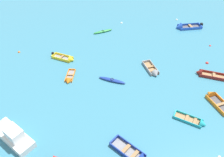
% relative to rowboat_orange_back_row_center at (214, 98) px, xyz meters
% --- Properties ---
extents(rowboat_orange_back_row_center, '(2.01, 3.91, 1.24)m').
position_rel_rowboat_orange_back_row_center_xyz_m(rowboat_orange_back_row_center, '(0.00, 0.00, 0.00)').
color(rowboat_orange_back_row_center, '#4C4C51').
rests_on(rowboat_orange_back_row_center, ground_plane).
extents(kayak_deep_blue_far_left, '(3.39, 2.24, 0.34)m').
position_rel_rowboat_orange_back_row_center_xyz_m(kayak_deep_blue_far_left, '(-11.21, 5.07, -0.03)').
color(kayak_deep_blue_far_left, navy).
rests_on(kayak_deep_blue_far_left, ground_plane).
extents(rowboat_blue_cluster_inner, '(4.87, 1.65, 1.48)m').
position_rel_rowboat_orange_back_row_center_xyz_m(rowboat_blue_cluster_inner, '(3.36, 17.27, 0.02)').
color(rowboat_blue_cluster_inner, '#4C4C51').
rests_on(rowboat_blue_cluster_inner, ground_plane).
extents(rowboat_grey_distant_center, '(1.65, 3.64, 1.09)m').
position_rel_rowboat_orange_back_row_center_xyz_m(rowboat_grey_distant_center, '(-5.50, 5.92, -0.01)').
color(rowboat_grey_distant_center, '#99754C').
rests_on(rowboat_grey_distant_center, ground_plane).
extents(rowboat_yellow_near_camera, '(3.47, 2.73, 1.02)m').
position_rel_rowboat_orange_back_row_center_xyz_m(rowboat_yellow_near_camera, '(-16.86, 10.73, -0.01)').
color(rowboat_yellow_near_camera, gray).
rests_on(rowboat_yellow_near_camera, ground_plane).
extents(rowboat_turquoise_far_back, '(3.29, 2.87, 0.98)m').
position_rel_rowboat_orange_back_row_center_xyz_m(rowboat_turquoise_far_back, '(-3.46, -3.06, -0.04)').
color(rowboat_turquoise_far_back, '#99754C').
rests_on(rowboat_turquoise_far_back, ground_plane).
extents(motor_launch_white_back_row_left, '(4.92, 5.15, 2.14)m').
position_rel_rowboat_orange_back_row_center_xyz_m(motor_launch_white_back_row_left, '(-22.40, -1.82, 0.40)').
color(motor_launch_white_back_row_left, white).
rests_on(motor_launch_white_back_row_left, ground_plane).
extents(rowboat_maroon_outer_right, '(3.93, 2.73, 1.07)m').
position_rel_rowboat_orange_back_row_center_xyz_m(rowboat_maroon_outer_right, '(1.06, 4.41, -0.01)').
color(rowboat_maroon_outer_right, '#99754C').
rests_on(rowboat_maroon_outer_right, ground_plane).
extents(kayak_green_foreground_center, '(3.46, 1.47, 0.33)m').
position_rel_rowboat_orange_back_row_center_xyz_m(kayak_green_foreground_center, '(-10.76, 18.04, -0.03)').
color(kayak_green_foreground_center, '#288C3D').
rests_on(kayak_green_foreground_center, ground_plane).
extents(rowboat_orange_back_row_right, '(1.52, 3.03, 0.85)m').
position_rel_rowboat_orange_back_row_center_xyz_m(rowboat_orange_back_row_right, '(-16.67, 6.11, -0.07)').
color(rowboat_orange_back_row_right, gray).
rests_on(rowboat_orange_back_row_right, ground_plane).
extents(rowboat_deep_blue_far_right, '(3.43, 3.78, 1.20)m').
position_rel_rowboat_orange_back_row_center_xyz_m(rowboat_deep_blue_far_right, '(-10.74, -5.99, 0.01)').
color(rowboat_deep_blue_far_right, gray).
rests_on(rowboat_deep_blue_far_right, ground_plane).
extents(mooring_buoy_midfield, '(0.36, 0.36, 0.36)m').
position_rel_rowboat_orange_back_row_center_xyz_m(mooring_buoy_midfield, '(-24.01, 13.85, -0.19)').
color(mooring_buoy_midfield, orange).
rests_on(mooring_buoy_midfield, ground_plane).
extents(mooring_buoy_trailing, '(0.44, 0.44, 0.44)m').
position_rel_rowboat_orange_back_row_center_xyz_m(mooring_buoy_trailing, '(2.65, 6.83, -0.19)').
color(mooring_buoy_trailing, red).
rests_on(mooring_buoy_trailing, ground_plane).
extents(mooring_buoy_between_boats_left, '(0.33, 0.33, 0.33)m').
position_rel_rowboat_orange_back_row_center_xyz_m(mooring_buoy_between_boats_left, '(-3.13, -7.16, -0.19)').
color(mooring_buoy_between_boats_left, silver).
rests_on(mooring_buoy_between_boats_left, ground_plane).
extents(mooring_buoy_outer_edge, '(0.31, 0.31, 0.31)m').
position_rel_rowboat_orange_back_row_center_xyz_m(mooring_buoy_outer_edge, '(5.26, 11.06, -0.19)').
color(mooring_buoy_outer_edge, red).
rests_on(mooring_buoy_outer_edge, ground_plane).
extents(mooring_buoy_far_field, '(0.38, 0.38, 0.38)m').
position_rel_rowboat_orange_back_row_center_xyz_m(mooring_buoy_far_field, '(3.46, 20.58, -0.19)').
color(mooring_buoy_far_field, silver).
rests_on(mooring_buoy_far_field, ground_plane).
extents(mooring_buoy_near_foreground, '(0.41, 0.41, 0.41)m').
position_rel_rowboat_orange_back_row_center_xyz_m(mooring_buoy_near_foreground, '(-6.96, 20.89, -0.19)').
color(mooring_buoy_near_foreground, silver).
rests_on(mooring_buoy_near_foreground, ground_plane).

